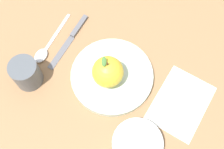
{
  "coord_description": "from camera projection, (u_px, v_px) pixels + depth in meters",
  "views": [
    {
      "loc": [
        -0.16,
        0.3,
        0.74
      ],
      "look_at": [
        -0.01,
        0.02,
        0.02
      ],
      "focal_mm": 46.21,
      "sensor_mm": 36.0,
      "label": 1
    }
  ],
  "objects": [
    {
      "name": "ground_plane",
      "position": [
        110.0,
        70.0,
        0.82
      ],
      "size": [
        2.4,
        2.4,
        0.0
      ],
      "primitive_type": "plane",
      "color": "olive"
    },
    {
      "name": "dinner_plate",
      "position": [
        112.0,
        76.0,
        0.8
      ],
      "size": [
        0.23,
        0.23,
        0.02
      ],
      "color": "#B2C6B2",
      "rests_on": "ground_plane"
    },
    {
      "name": "apple",
      "position": [
        108.0,
        72.0,
        0.75
      ],
      "size": [
        0.08,
        0.08,
        0.1
      ],
      "color": "gold",
      "rests_on": "dinner_plate"
    },
    {
      "name": "side_bowl",
      "position": [
        137.0,
        144.0,
        0.71
      ],
      "size": [
        0.13,
        0.13,
        0.03
      ],
      "color": "silver",
      "rests_on": "ground_plane"
    },
    {
      "name": "cup",
      "position": [
        26.0,
        73.0,
        0.76
      ],
      "size": [
        0.08,
        0.08,
        0.08
      ],
      "color": "#4C5156",
      "rests_on": "ground_plane"
    },
    {
      "name": "knife",
      "position": [
        72.0,
        36.0,
        0.86
      ],
      "size": [
        0.02,
        0.2,
        0.01
      ],
      "color": "#59595E",
      "rests_on": "ground_plane"
    },
    {
      "name": "spoon",
      "position": [
        45.0,
        50.0,
        0.84
      ],
      "size": [
        0.03,
        0.19,
        0.01
      ],
      "color": "silver",
      "rests_on": "ground_plane"
    },
    {
      "name": "linen_napkin",
      "position": [
        181.0,
        103.0,
        0.78
      ],
      "size": [
        0.15,
        0.19,
        0.0
      ],
      "primitive_type": "cube",
      "rotation": [
        0.0,
        0.0,
        6.21
      ],
      "color": "silver",
      "rests_on": "ground_plane"
    }
  ]
}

